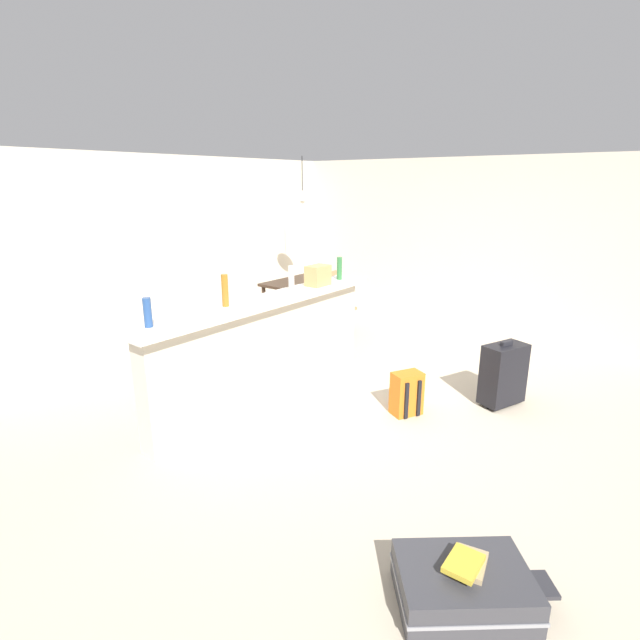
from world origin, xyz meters
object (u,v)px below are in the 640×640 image
at_px(grocery_bag, 318,276).
at_px(dining_chair_near_partition, 333,302).
at_px(dining_table, 303,287).
at_px(bottle_blue, 148,312).
at_px(suitcase_upright_black, 503,374).
at_px(bottle_green, 339,268).
at_px(pendant_lamp, 302,195).
at_px(bottle_white, 291,278).
at_px(suitcase_flat_charcoal, 464,587).
at_px(book_stack, 467,563).
at_px(backpack_orange, 406,394).
at_px(bottle_amber, 225,290).

xyz_separation_m(grocery_bag, dining_chair_near_partition, (1.28, 0.75, -0.66)).
height_order(dining_table, dining_chair_near_partition, dining_chair_near_partition).
distance_m(bottle_blue, suitcase_upright_black, 3.37).
relative_size(bottle_green, pendant_lamp, 0.40).
distance_m(bottle_white, pendant_lamp, 2.30).
relative_size(dining_table, suitcase_upright_black, 1.64).
xyz_separation_m(bottle_green, suitcase_flat_charcoal, (-2.40, -2.57, -1.08)).
xyz_separation_m(pendant_lamp, book_stack, (-3.35, -3.94, -1.71)).
relative_size(dining_table, suitcase_flat_charcoal, 1.30).
distance_m(pendant_lamp, backpack_orange, 3.54).
xyz_separation_m(bottle_blue, suitcase_flat_charcoal, (0.07, -2.63, -1.07)).
bearing_deg(bottle_amber, bottle_blue, -178.13).
xyz_separation_m(bottle_green, book_stack, (-2.38, -2.57, -0.94)).
height_order(dining_chair_near_partition, suitcase_upright_black, dining_chair_near_partition).
bearing_deg(suitcase_flat_charcoal, grocery_bag, 52.26).
relative_size(suitcase_upright_black, book_stack, 2.30).
xyz_separation_m(grocery_bag, pendant_lamp, (1.38, 1.38, 0.79)).
bearing_deg(grocery_bag, dining_chair_near_partition, 30.32).
height_order(bottle_blue, suitcase_flat_charcoal, bottle_blue).
relative_size(bottle_blue, suitcase_upright_black, 0.35).
bearing_deg(grocery_bag, bottle_white, 167.68).
height_order(bottle_white, suitcase_flat_charcoal, bottle_white).
bearing_deg(bottle_white, pendant_lamp, 37.10).
xyz_separation_m(bottle_white, backpack_orange, (0.14, -1.32, -0.99)).
bearing_deg(dining_table, suitcase_upright_black, -103.05).
bearing_deg(dining_chair_near_partition, bottle_blue, -168.37).
distance_m(dining_chair_near_partition, pendant_lamp, 1.59).
distance_m(grocery_bag, suitcase_upright_black, 2.16).
height_order(bottle_amber, dining_table, bottle_amber).
bearing_deg(suitcase_flat_charcoal, book_stack, -2.07).
xyz_separation_m(grocery_bag, dining_table, (1.30, 1.32, -0.53)).
relative_size(bottle_amber, dining_table, 0.27).
relative_size(bottle_amber, bottle_green, 1.13).
xyz_separation_m(suitcase_flat_charcoal, book_stack, (0.01, -0.00, 0.14)).
bearing_deg(book_stack, suitcase_upright_black, 14.60).
bearing_deg(backpack_orange, suitcase_flat_charcoal, -143.47).
bearing_deg(bottle_blue, bottle_amber, 1.87).
xyz_separation_m(bottle_amber, bottle_white, (0.89, -0.01, -0.02)).
bearing_deg(pendant_lamp, suitcase_upright_black, -104.07).
height_order(bottle_white, bottle_green, bottle_green).
bearing_deg(pendant_lamp, grocery_bag, -134.91).
relative_size(bottle_blue, book_stack, 0.81).
bearing_deg(grocery_bag, bottle_green, 1.63).
xyz_separation_m(bottle_blue, grocery_bag, (2.05, -0.06, -0.01)).
relative_size(dining_table, dining_chair_near_partition, 1.18).
xyz_separation_m(dining_table, suitcase_flat_charcoal, (-3.28, -3.88, -0.54)).
distance_m(bottle_blue, dining_chair_near_partition, 3.46).
xyz_separation_m(bottle_white, dining_chair_near_partition, (1.63, 0.67, -0.68)).
height_order(grocery_bag, dining_chair_near_partition, grocery_bag).
relative_size(bottle_amber, suitcase_upright_black, 0.44).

